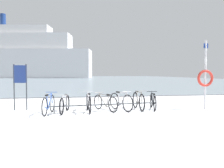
{
  "coord_description": "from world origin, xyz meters",
  "views": [
    {
      "loc": [
        -1.46,
        -5.51,
        1.57
      ],
      "look_at": [
        0.4,
        5.5,
        1.06
      ],
      "focal_mm": 37.84,
      "sensor_mm": 36.0,
      "label": 1
    }
  ],
  "objects_px": {
    "info_sign": "(20,79)",
    "bicycle_0": "(49,104)",
    "bicycle_6": "(153,101)",
    "rescue_post": "(205,77)",
    "bicycle_4": "(121,102)",
    "bicycle_5": "(138,101)",
    "bicycle_1": "(65,104)",
    "ferry_ship": "(23,56)",
    "bicycle_2": "(89,103)",
    "bicycle_3": "(105,103)"
  },
  "relations": [
    {
      "from": "bicycle_4",
      "to": "bicycle_0",
      "type": "bearing_deg",
      "value": -173.01
    },
    {
      "from": "bicycle_6",
      "to": "bicycle_4",
      "type": "bearing_deg",
      "value": -175.61
    },
    {
      "from": "info_sign",
      "to": "bicycle_2",
      "type": "bearing_deg",
      "value": -19.23
    },
    {
      "from": "rescue_post",
      "to": "info_sign",
      "type": "bearing_deg",
      "value": 172.21
    },
    {
      "from": "bicycle_5",
      "to": "bicycle_6",
      "type": "bearing_deg",
      "value": 0.11
    },
    {
      "from": "bicycle_2",
      "to": "bicycle_4",
      "type": "height_order",
      "value": "bicycle_4"
    },
    {
      "from": "bicycle_4",
      "to": "rescue_post",
      "type": "distance_m",
      "value": 3.85
    },
    {
      "from": "bicycle_1",
      "to": "bicycle_0",
      "type": "bearing_deg",
      "value": -163.36
    },
    {
      "from": "rescue_post",
      "to": "bicycle_0",
      "type": "bearing_deg",
      "value": -179.24
    },
    {
      "from": "bicycle_0",
      "to": "bicycle_1",
      "type": "xyz_separation_m",
      "value": [
        0.6,
        0.18,
        -0.03
      ]
    },
    {
      "from": "bicycle_3",
      "to": "bicycle_4",
      "type": "xyz_separation_m",
      "value": [
        0.67,
        -0.02,
        0.03
      ]
    },
    {
      "from": "bicycle_0",
      "to": "info_sign",
      "type": "xyz_separation_m",
      "value": [
        -1.27,
        1.17,
        0.95
      ]
    },
    {
      "from": "bicycle_1",
      "to": "rescue_post",
      "type": "bearing_deg",
      "value": -0.89
    },
    {
      "from": "bicycle_2",
      "to": "rescue_post",
      "type": "distance_m",
      "value": 5.17
    },
    {
      "from": "info_sign",
      "to": "ferry_ship",
      "type": "height_order",
      "value": "ferry_ship"
    },
    {
      "from": "bicycle_4",
      "to": "info_sign",
      "type": "height_order",
      "value": "info_sign"
    },
    {
      "from": "bicycle_3",
      "to": "info_sign",
      "type": "xyz_separation_m",
      "value": [
        -3.53,
        0.79,
        0.98
      ]
    },
    {
      "from": "bicycle_0",
      "to": "bicycle_5",
      "type": "xyz_separation_m",
      "value": [
        3.72,
        0.47,
        0.01
      ]
    },
    {
      "from": "bicycle_3",
      "to": "info_sign",
      "type": "relative_size",
      "value": 0.8
    },
    {
      "from": "info_sign",
      "to": "bicycle_0",
      "type": "bearing_deg",
      "value": -42.53
    },
    {
      "from": "bicycle_5",
      "to": "bicycle_2",
      "type": "bearing_deg",
      "value": -172.44
    },
    {
      "from": "bicycle_2",
      "to": "bicycle_3",
      "type": "distance_m",
      "value": 0.73
    },
    {
      "from": "bicycle_4",
      "to": "info_sign",
      "type": "xyz_separation_m",
      "value": [
        -4.2,
        0.81,
        0.95
      ]
    },
    {
      "from": "info_sign",
      "to": "ferry_ship",
      "type": "xyz_separation_m",
      "value": [
        -14.37,
        73.64,
        5.9
      ]
    },
    {
      "from": "bicycle_1",
      "to": "bicycle_2",
      "type": "distance_m",
      "value": 0.95
    },
    {
      "from": "rescue_post",
      "to": "bicycle_5",
      "type": "bearing_deg",
      "value": 172.49
    },
    {
      "from": "rescue_post",
      "to": "ferry_ship",
      "type": "height_order",
      "value": "ferry_ship"
    },
    {
      "from": "ferry_ship",
      "to": "bicycle_5",
      "type": "bearing_deg",
      "value": -75.4
    },
    {
      "from": "bicycle_2",
      "to": "info_sign",
      "type": "height_order",
      "value": "info_sign"
    },
    {
      "from": "bicycle_1",
      "to": "rescue_post",
      "type": "distance_m",
      "value": 6.11
    },
    {
      "from": "bicycle_6",
      "to": "info_sign",
      "type": "bearing_deg",
      "value": 172.98
    },
    {
      "from": "bicycle_1",
      "to": "ferry_ship",
      "type": "relative_size",
      "value": 0.04
    },
    {
      "from": "rescue_post",
      "to": "ferry_ship",
      "type": "relative_size",
      "value": 0.06
    },
    {
      "from": "bicycle_4",
      "to": "bicycle_1",
      "type": "bearing_deg",
      "value": -175.61
    },
    {
      "from": "info_sign",
      "to": "bicycle_3",
      "type": "bearing_deg",
      "value": -12.55
    },
    {
      "from": "bicycle_5",
      "to": "bicycle_4",
      "type": "bearing_deg",
      "value": -172.09
    },
    {
      "from": "bicycle_1",
      "to": "ferry_ship",
      "type": "bearing_deg",
      "value": 102.28
    },
    {
      "from": "bicycle_5",
      "to": "bicycle_1",
      "type": "bearing_deg",
      "value": -174.7
    },
    {
      "from": "bicycle_3",
      "to": "info_sign",
      "type": "height_order",
      "value": "info_sign"
    },
    {
      "from": "bicycle_0",
      "to": "rescue_post",
      "type": "bearing_deg",
      "value": 0.76
    },
    {
      "from": "bicycle_2",
      "to": "bicycle_4",
      "type": "bearing_deg",
      "value": 7.36
    },
    {
      "from": "bicycle_4",
      "to": "bicycle_6",
      "type": "bearing_deg",
      "value": 4.39
    },
    {
      "from": "bicycle_5",
      "to": "rescue_post",
      "type": "relative_size",
      "value": 0.56
    },
    {
      "from": "bicycle_2",
      "to": "bicycle_4",
      "type": "relative_size",
      "value": 1.11
    },
    {
      "from": "ferry_ship",
      "to": "bicycle_4",
      "type": "bearing_deg",
      "value": -76.0
    },
    {
      "from": "bicycle_3",
      "to": "bicycle_5",
      "type": "bearing_deg",
      "value": 3.44
    },
    {
      "from": "bicycle_6",
      "to": "rescue_post",
      "type": "height_order",
      "value": "rescue_post"
    },
    {
      "from": "bicycle_3",
      "to": "bicycle_6",
      "type": "relative_size",
      "value": 0.92
    },
    {
      "from": "bicycle_0",
      "to": "bicycle_3",
      "type": "distance_m",
      "value": 2.29
    },
    {
      "from": "bicycle_4",
      "to": "bicycle_3",
      "type": "bearing_deg",
      "value": 178.06
    }
  ]
}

